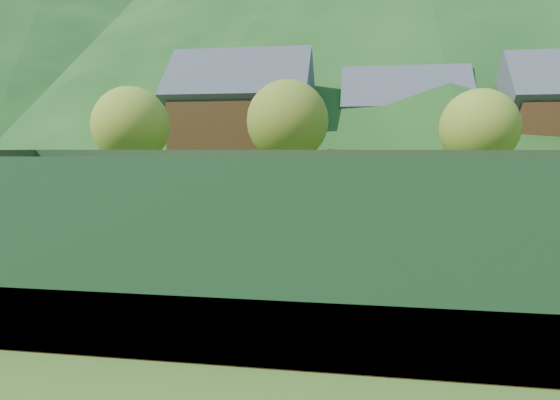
# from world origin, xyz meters

# --- Properties ---
(ground) EXTENTS (400.00, 400.00, 0.00)m
(ground) POSITION_xyz_m (0.00, 0.00, 0.00)
(ground) COLOR #33541A
(ground) RESTS_ON ground
(clay_court) EXTENTS (40.00, 24.00, 0.02)m
(clay_court) POSITION_xyz_m (0.00, 0.00, 0.01)
(clay_court) COLOR #CA4820
(clay_court) RESTS_ON ground
(mountain_far_left) EXTENTS (260.00, 260.00, 100.00)m
(mountain_far_left) POSITION_xyz_m (-90.00, 150.00, 50.00)
(mountain_far_left) COLOR black
(mountain_far_left) RESTS_ON ground
(coach) EXTENTS (0.77, 0.57, 1.93)m
(coach) POSITION_xyz_m (-2.28, -2.72, 0.98)
(coach) COLOR #164593
(coach) RESTS_ON clay_court
(student_a) EXTENTS (0.79, 0.72, 1.33)m
(student_a) POSITION_xyz_m (3.18, 1.59, 0.68)
(student_a) COLOR orange
(student_a) RESTS_ON clay_court
(student_b) EXTENTS (0.92, 0.63, 1.45)m
(student_b) POSITION_xyz_m (2.77, 1.29, 0.75)
(student_b) COLOR orange
(student_b) RESTS_ON clay_court
(student_c) EXTENTS (0.82, 0.56, 1.63)m
(student_c) POSITION_xyz_m (6.58, 1.02, 0.84)
(student_c) COLOR #E65B14
(student_c) RESTS_ON clay_court
(student_d) EXTENTS (0.99, 0.70, 1.40)m
(student_d) POSITION_xyz_m (9.61, 2.86, 0.72)
(student_d) COLOR orange
(student_d) RESTS_ON clay_court
(tennis_ball_0) EXTENTS (0.07, 0.07, 0.07)m
(tennis_ball_0) POSITION_xyz_m (3.49, -3.02, 0.05)
(tennis_ball_0) COLOR #CCF228
(tennis_ball_0) RESTS_ON clay_court
(tennis_ball_1) EXTENTS (0.07, 0.07, 0.07)m
(tennis_ball_1) POSITION_xyz_m (-5.04, -7.53, 0.05)
(tennis_ball_1) COLOR #CCF228
(tennis_ball_1) RESTS_ON clay_court
(tennis_ball_3) EXTENTS (0.07, 0.07, 0.07)m
(tennis_ball_3) POSITION_xyz_m (-4.94, -4.69, 0.05)
(tennis_ball_3) COLOR #CCF228
(tennis_ball_3) RESTS_ON clay_court
(tennis_ball_4) EXTENTS (0.07, 0.07, 0.07)m
(tennis_ball_4) POSITION_xyz_m (1.00, -4.14, 0.05)
(tennis_ball_4) COLOR #CCF228
(tennis_ball_4) RESTS_ON clay_court
(tennis_ball_5) EXTENTS (0.07, 0.07, 0.07)m
(tennis_ball_5) POSITION_xyz_m (-4.67, -8.27, 0.05)
(tennis_ball_5) COLOR #CCF228
(tennis_ball_5) RESTS_ON clay_court
(tennis_ball_6) EXTENTS (0.07, 0.07, 0.07)m
(tennis_ball_6) POSITION_xyz_m (4.09, -7.80, 0.05)
(tennis_ball_6) COLOR #CCF228
(tennis_ball_6) RESTS_ON clay_court
(tennis_ball_7) EXTENTS (0.07, 0.07, 0.07)m
(tennis_ball_7) POSITION_xyz_m (-3.52, -1.77, 0.05)
(tennis_ball_7) COLOR #CCF228
(tennis_ball_7) RESTS_ON clay_court
(tennis_ball_8) EXTENTS (0.07, 0.07, 0.07)m
(tennis_ball_8) POSITION_xyz_m (2.02, -4.70, 0.05)
(tennis_ball_8) COLOR #CCF228
(tennis_ball_8) RESTS_ON clay_court
(tennis_ball_9) EXTENTS (0.07, 0.07, 0.07)m
(tennis_ball_9) POSITION_xyz_m (4.35, -1.56, 0.05)
(tennis_ball_9) COLOR #CCF228
(tennis_ball_9) RESTS_ON clay_court
(tennis_ball_10) EXTENTS (0.07, 0.07, 0.07)m
(tennis_ball_10) POSITION_xyz_m (-5.41, -9.02, 0.05)
(tennis_ball_10) COLOR #CCF228
(tennis_ball_10) RESTS_ON clay_court
(tennis_ball_11) EXTENTS (0.07, 0.07, 0.07)m
(tennis_ball_11) POSITION_xyz_m (2.06, -8.43, 0.05)
(tennis_ball_11) COLOR #CCF228
(tennis_ball_11) RESTS_ON clay_court
(tennis_ball_12) EXTENTS (0.07, 0.07, 0.07)m
(tennis_ball_12) POSITION_xyz_m (-2.07, -7.87, 0.05)
(tennis_ball_12) COLOR #CCF228
(tennis_ball_12) RESTS_ON clay_court
(tennis_ball_13) EXTENTS (0.07, 0.07, 0.07)m
(tennis_ball_13) POSITION_xyz_m (5.16, -1.27, 0.05)
(tennis_ball_13) COLOR #CCF228
(tennis_ball_13) RESTS_ON clay_court
(tennis_ball_14) EXTENTS (0.07, 0.07, 0.07)m
(tennis_ball_14) POSITION_xyz_m (4.93, -5.34, 0.05)
(tennis_ball_14) COLOR #CCF228
(tennis_ball_14) RESTS_ON clay_court
(tennis_ball_15) EXTENTS (0.07, 0.07, 0.07)m
(tennis_ball_15) POSITION_xyz_m (4.36, -7.29, 0.05)
(tennis_ball_15) COLOR #CCF228
(tennis_ball_15) RESTS_ON clay_court
(tennis_ball_16) EXTENTS (0.07, 0.07, 0.07)m
(tennis_ball_16) POSITION_xyz_m (-1.23, -0.99, 0.05)
(tennis_ball_16) COLOR #CCF228
(tennis_ball_16) RESTS_ON clay_court
(tennis_ball_17) EXTENTS (0.07, 0.07, 0.07)m
(tennis_ball_17) POSITION_xyz_m (6.23, -3.90, 0.05)
(tennis_ball_17) COLOR #CCF228
(tennis_ball_17) RESTS_ON clay_court
(tennis_ball_18) EXTENTS (0.07, 0.07, 0.07)m
(tennis_ball_18) POSITION_xyz_m (0.50, -8.74, 0.05)
(tennis_ball_18) COLOR #CCF228
(tennis_ball_18) RESTS_ON clay_court
(tennis_ball_19) EXTENTS (0.07, 0.07, 0.07)m
(tennis_ball_19) POSITION_xyz_m (3.64, -1.31, 0.05)
(tennis_ball_19) COLOR #CCF228
(tennis_ball_19) RESTS_ON clay_court
(tennis_ball_20) EXTENTS (0.07, 0.07, 0.07)m
(tennis_ball_20) POSITION_xyz_m (-8.80, -4.74, 0.05)
(tennis_ball_20) COLOR #CCF228
(tennis_ball_20) RESTS_ON clay_court
(tennis_ball_21) EXTENTS (0.07, 0.07, 0.07)m
(tennis_ball_21) POSITION_xyz_m (-1.72, -2.12, 0.05)
(tennis_ball_21) COLOR #CCF228
(tennis_ball_21) RESTS_ON clay_court
(tennis_ball_22) EXTENTS (0.07, 0.07, 0.07)m
(tennis_ball_22) POSITION_xyz_m (0.74, -2.58, 0.05)
(tennis_ball_22) COLOR #CCF228
(tennis_ball_22) RESTS_ON clay_court
(tennis_ball_23) EXTENTS (0.07, 0.07, 0.07)m
(tennis_ball_23) POSITION_xyz_m (-5.18, -2.35, 0.05)
(tennis_ball_23) COLOR #CCF228
(tennis_ball_23) RESTS_ON clay_court
(tennis_ball_24) EXTENTS (0.07, 0.07, 0.07)m
(tennis_ball_24) POSITION_xyz_m (-6.24, -9.01, 0.05)
(tennis_ball_24) COLOR #CCF228
(tennis_ball_24) RESTS_ON clay_court
(tennis_ball_25) EXTENTS (0.07, 0.07, 0.07)m
(tennis_ball_25) POSITION_xyz_m (3.71, -1.29, 0.05)
(tennis_ball_25) COLOR #CCF228
(tennis_ball_25) RESTS_ON clay_court
(tennis_ball_26) EXTENTS (0.07, 0.07, 0.07)m
(tennis_ball_26) POSITION_xyz_m (-4.39, -8.17, 0.05)
(tennis_ball_26) COLOR #CCF228
(tennis_ball_26) RESTS_ON clay_court
(tennis_ball_27) EXTENTS (0.07, 0.07, 0.07)m
(tennis_ball_27) POSITION_xyz_m (1.43, -5.57, 0.05)
(tennis_ball_27) COLOR #CCF228
(tennis_ball_27) RESTS_ON clay_court
(court_lines) EXTENTS (23.83, 11.03, 0.00)m
(court_lines) POSITION_xyz_m (0.00, 0.00, 0.02)
(court_lines) COLOR white
(court_lines) RESTS_ON clay_court
(tennis_net) EXTENTS (0.10, 12.07, 1.10)m
(tennis_net) POSITION_xyz_m (0.00, 0.00, 0.52)
(tennis_net) COLOR black
(tennis_net) RESTS_ON clay_court
(perimeter_fence) EXTENTS (40.40, 24.24, 3.00)m
(perimeter_fence) POSITION_xyz_m (0.00, 0.00, 1.27)
(perimeter_fence) COLOR black
(perimeter_fence) RESTS_ON clay_court
(ball_hopper) EXTENTS (0.57, 0.57, 1.00)m
(ball_hopper) POSITION_xyz_m (-7.41, -4.89, 0.77)
(ball_hopper) COLOR black
(ball_hopper) RESTS_ON clay_court
(chalet_left) EXTENTS (13.80, 9.93, 12.92)m
(chalet_left) POSITION_xyz_m (-10.00, 30.00, 5.65)
(chalet_left) COLOR beige
(chalet_left) RESTS_ON ground
(chalet_mid) EXTENTS (12.65, 8.82, 11.45)m
(chalet_mid) POSITION_xyz_m (6.00, 34.00, 4.99)
(chalet_mid) COLOR beige
(chalet_mid) RESTS_ON ground
(tree_a) EXTENTS (6.00, 6.00, 7.88)m
(tree_a) POSITION_xyz_m (-16.00, 18.00, 4.87)
(tree_a) COLOR #3F2A19
(tree_a) RESTS_ON ground
(tree_b) EXTENTS (6.40, 6.40, 8.40)m
(tree_b) POSITION_xyz_m (-4.00, 20.00, 5.19)
(tree_b) COLOR #402919
(tree_b) RESTS_ON ground
(tree_c) EXTENTS (5.60, 5.60, 7.35)m
(tree_c) POSITION_xyz_m (10.00, 19.00, 4.54)
(tree_c) COLOR #43291A
(tree_c) RESTS_ON ground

